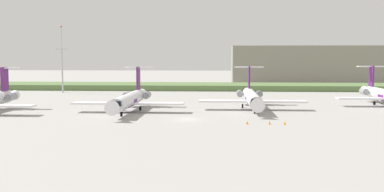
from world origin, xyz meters
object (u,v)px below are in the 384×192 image
(regional_jet_third, at_px, (252,97))
(regional_jet_second, at_px, (130,99))
(safety_cone_front_marker, at_px, (247,123))
(safety_cone_rear_marker, at_px, (285,123))
(antenna_mast, at_px, (62,65))
(safety_cone_mid_marker, at_px, (269,123))

(regional_jet_third, bearing_deg, regional_jet_second, -167.12)
(safety_cone_front_marker, xyz_separation_m, safety_cone_rear_marker, (6.24, -0.02, 0.00))
(regional_jet_third, relative_size, antenna_mast, 1.49)
(safety_cone_front_marker, bearing_deg, regional_jet_second, 144.64)
(safety_cone_rear_marker, bearing_deg, regional_jet_third, 99.96)
(regional_jet_third, distance_m, safety_cone_front_marker, 22.54)
(regional_jet_third, xyz_separation_m, safety_cone_front_marker, (-2.32, -22.31, -2.26))
(regional_jet_second, height_order, safety_cone_front_marker, regional_jet_second)
(regional_jet_third, height_order, safety_cone_mid_marker, regional_jet_third)
(regional_jet_second, xyz_separation_m, safety_cone_mid_marker, (26.94, -16.42, -2.26))
(safety_cone_mid_marker, distance_m, safety_cone_rear_marker, 2.51)
(regional_jet_second, height_order, safety_cone_rear_marker, regional_jet_second)
(regional_jet_third, relative_size, safety_cone_rear_marker, 56.36)
(antenna_mast, bearing_deg, safety_cone_front_marker, -49.78)
(regional_jet_third, distance_m, safety_cone_rear_marker, 22.79)
(antenna_mast, bearing_deg, safety_cone_rear_marker, -46.66)
(antenna_mast, relative_size, safety_cone_rear_marker, 37.74)
(safety_cone_rear_marker, bearing_deg, regional_jet_second, 150.75)
(regional_jet_second, bearing_deg, regional_jet_third, 12.88)
(safety_cone_mid_marker, bearing_deg, antenna_mast, 132.15)
(safety_cone_front_marker, relative_size, safety_cone_rear_marker, 1.00)
(regional_jet_second, distance_m, safety_cone_front_marker, 28.56)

